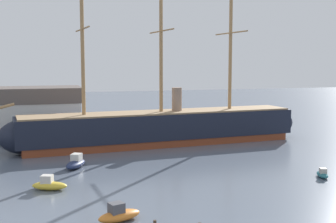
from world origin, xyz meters
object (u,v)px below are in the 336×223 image
(sailboat_far_right, at_px, (282,136))
(motorboat_mid_right, at_px, (322,174))
(motorboat_foreground_left, at_px, (119,215))
(tall_ship, at_px, (161,127))
(motorboat_mid_left, at_px, (49,185))
(motorboat_alongside_bow, at_px, (76,163))

(sailboat_far_right, bearing_deg, motorboat_mid_right, -111.55)
(motorboat_foreground_left, bearing_deg, tall_ship, 68.36)
(tall_ship, height_order, sailboat_far_right, tall_ship)
(motorboat_mid_right, bearing_deg, tall_ship, 116.04)
(motorboat_mid_right, relative_size, sailboat_far_right, 0.72)
(tall_ship, relative_size, motorboat_foreground_left, 13.01)
(tall_ship, height_order, motorboat_mid_right, tall_ship)
(tall_ship, xyz_separation_m, motorboat_mid_right, (14.20, -29.07, -2.82))
(motorboat_mid_left, bearing_deg, tall_ship, 49.48)
(motorboat_foreground_left, bearing_deg, motorboat_mid_right, 16.18)
(motorboat_mid_left, distance_m, motorboat_mid_right, 35.50)
(motorboat_foreground_left, height_order, motorboat_mid_right, motorboat_foreground_left)
(motorboat_foreground_left, relative_size, motorboat_mid_left, 1.04)
(motorboat_mid_right, bearing_deg, sailboat_far_right, 68.45)
(tall_ship, relative_size, motorboat_alongside_bow, 11.97)
(sailboat_far_right, bearing_deg, motorboat_mid_left, -152.01)
(motorboat_alongside_bow, distance_m, sailboat_far_right, 45.10)
(tall_ship, height_order, motorboat_alongside_bow, tall_ship)
(motorboat_foreground_left, xyz_separation_m, sailboat_far_right, (40.67, 37.79, -0.27))
(motorboat_alongside_bow, bearing_deg, sailboat_far_right, 18.65)
(motorboat_foreground_left, xyz_separation_m, motorboat_mid_left, (-6.14, 12.91, -0.03))
(motorboat_mid_right, relative_size, motorboat_alongside_bow, 0.64)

